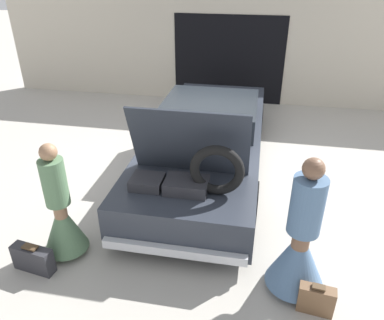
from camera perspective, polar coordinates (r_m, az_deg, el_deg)
The scene contains 7 objects.
ground_plane at distance 6.97m, azimuth 2.19°, elevation -0.86°, with size 40.00×40.00×0.00m, color #ADA89E.
garage_wall_back at distance 9.94m, azimuth 5.72°, elevation 16.65°, with size 12.00×0.14×2.80m.
car at distance 6.72m, azimuth 2.29°, elevation 3.18°, with size 1.93×5.32×1.78m.
person_left at distance 5.01m, azimuth -19.27°, elevation -8.14°, with size 0.56×0.56×1.58m.
person_right at distance 4.40m, azimuth 16.07°, elevation -12.60°, with size 0.67×0.67×1.72m.
suitcase_beside_left_person at distance 5.12m, azimuth -23.06°, elevation -13.67°, with size 0.54×0.24×0.37m.
suitcase_beside_right_person at distance 4.51m, azimuth 18.37°, elevation -19.53°, with size 0.40×0.18×0.38m.
Camera 1 is at (0.86, -6.01, 3.43)m, focal length 35.00 mm.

